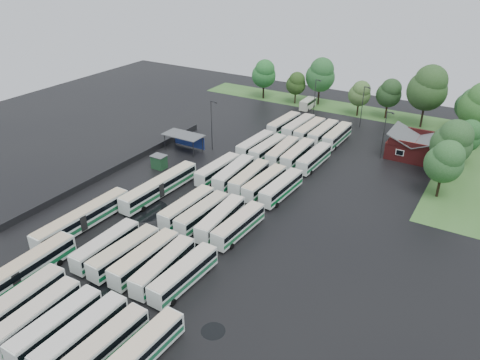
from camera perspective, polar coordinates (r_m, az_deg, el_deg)
The scene contains 59 objects.
ground at distance 72.48m, azimuth -6.28°, elevation -5.10°, with size 160.00×160.00×0.00m, color black.
brick_building at distance 99.04m, azimuth 20.56°, elevation 3.64°, with size 10.07×8.60×5.39m.
wash_shed at distance 96.17m, azimuth -6.77°, elevation 5.28°, with size 8.20×4.20×3.58m.
utility_hut at distance 89.59m, azimuth -9.83°, elevation 2.21°, with size 2.70×2.20×2.62m.
grass_strip_north at distance 124.69m, azimuth 12.74°, elevation 8.48°, with size 80.00×10.00×0.01m, color #3C6C2B.
grass_strip_east at distance 98.85m, azimuth 25.98°, elevation 1.33°, with size 10.00×50.00×0.01m, color #3C6C2B.
west_fence at distance 90.72m, azimuth -14.56°, elevation 1.53°, with size 0.10×50.00×1.20m, color #2D2D30.
bus_r0c0 at distance 60.53m, azimuth -25.20°, elevation -13.31°, with size 2.89×11.46×3.17m.
bus_r0c1 at distance 58.14m, azimuth -23.53°, elevation -14.87°, with size 2.69×10.98×3.04m.
bus_r0c2 at distance 56.07m, azimuth -21.51°, elevation -16.18°, with size 2.50×11.08×3.07m.
bus_r0c3 at distance 54.12m, azimuth -18.75°, elevation -17.41°, with size 2.56×11.35×3.15m.
bus_r0c4 at distance 52.37m, azimuth -16.27°, elevation -18.88°, with size 2.70×10.95×3.03m.
bus_r1c0 at distance 66.45m, azimuth -16.03°, elevation -7.71°, with size 2.35×10.84×3.02m.
bus_r1c1 at distance 64.42m, azimuth -13.91°, elevation -8.59°, with size 2.89×11.18×3.08m.
bus_r1c2 at distance 62.76m, azimuth -11.52°, elevation -9.33°, with size 2.56×11.27×3.13m.
bus_r1c3 at distance 60.99m, azimuth -9.31°, elevation -10.35°, with size 2.85×11.16×3.08m.
bus_r1c4 at distance 59.37m, azimuth -6.85°, elevation -11.35°, with size 2.74×11.12×3.07m.
bus_r2c1 at distance 72.88m, azimuth -6.46°, elevation -3.34°, with size 2.74×11.27×3.12m.
bus_r2c2 at distance 71.21m, azimuth -4.62°, elevation -4.07°, with size 2.71×10.99×3.04m.
bus_r2c3 at distance 69.69m, azimuth -2.38°, elevation -4.73°, with size 2.92×11.22×3.09m.
bus_r2c4 at distance 68.21m, azimuth -0.17°, elevation -5.52°, with size 2.79×10.93×3.02m.
bus_r3c0 at distance 84.51m, azimuth -2.72°, elevation 1.28°, with size 2.84×10.99×3.03m.
bus_r3c1 at distance 82.89m, azimuth -0.77°, elevation 0.83°, with size 2.95×11.45×3.16m.
bus_r3c2 at distance 81.51m, azimuth 1.16°, elevation 0.30°, with size 2.65×11.08×3.07m.
bus_r3c3 at distance 79.69m, azimuth 3.01°, elevation -0.38°, with size 2.90×11.26×3.11m.
bus_r3c4 at distance 78.45m, azimuth 5.07°, elevation -0.93°, with size 2.86×11.19×3.09m.
bus_r4c0 at distance 95.04m, azimuth 1.89°, elevation 4.34°, with size 2.84×11.11×3.07m.
bus_r4c1 at distance 93.30m, azimuth 3.44°, elevation 3.85°, with size 2.81×11.03×3.04m.
bus_r4c2 at distance 92.04m, azimuth 5.20°, elevation 3.46°, with size 2.73×11.14×3.08m.
bus_r4c3 at distance 91.26m, azimuth 7.06°, elevation 3.16°, with size 2.50×11.21×3.11m.
bus_r4c4 at distance 89.91m, azimuth 9.00°, elevation 2.63°, with size 2.66×11.09×3.07m.
bus_r5c0 at distance 106.48m, azimuth 5.36°, elevation 6.81°, with size 2.96×11.37×3.14m.
bus_r5c1 at distance 105.13m, azimuth 7.13°, elevation 6.47°, with size 2.87×11.53×3.18m.
bus_r5c2 at distance 103.65m, azimuth 8.48°, elevation 6.04°, with size 2.84×11.17×3.08m.
bus_r5c3 at distance 102.65m, azimuth 10.10°, elevation 5.71°, with size 2.67×11.22×3.11m.
bus_r5c4 at distance 101.56m, azimuth 11.76°, elevation 5.33°, with size 2.54×11.28×3.13m.
artic_bus_west_a at distance 65.01m, azimuth -25.60°, elevation -10.38°, with size 2.71×16.83×3.12m.
artic_bus_west_b at distance 79.58m, azimuth -9.77°, elevation -0.79°, with size 2.95×16.91×3.12m.
artic_bus_west_c at distance 73.40m, azimuth -18.64°, elevation -4.49°, with size 2.68×16.79×3.11m.
minibus at distance 122.34m, azimuth 8.25°, elevation 9.21°, with size 2.26×5.88×2.56m.
tree_north_0 at distance 128.45m, azimuth 2.96°, elevation 12.85°, with size 6.46×6.46×10.71m.
tree_north_1 at distance 125.19m, azimuth 6.87°, elevation 11.64°, with size 5.13×5.13×8.50m.
tree_north_2 at distance 124.47m, azimuth 9.82°, elevation 12.56°, with size 7.50×7.50×12.42m.
tree_north_3 at distance 118.36m, azimuth 14.43°, elevation 10.20°, with size 5.36×5.36×8.88m.
tree_north_4 at distance 118.46m, azimuth 17.77°, elevation 10.09°, with size 5.93×5.93×9.82m.
tree_north_5 at distance 114.00m, azimuth 21.98°, elevation 10.41°, with size 8.82×8.82×14.61m.
tree_north_6 at distance 115.37m, azimuth 26.32°, elevation 8.29°, with size 6.21×6.21×10.29m.
tree_east_0 at distance 82.81m, azimuth 23.74°, elevation 2.13°, with size 6.25×6.25×10.35m.
tree_east_1 at distance 88.89m, azimuth 24.50°, elevation 4.23°, with size 7.05×7.05×11.67m.
tree_east_2 at distance 98.15m, azimuth 25.99°, elevation 4.89°, with size 5.49×5.48×9.07m.
lamp_post_ne at distance 94.86m, azimuth 17.23°, elevation 5.64°, with size 1.50×0.29×9.75m.
lamp_post_nw at distance 94.78m, azimuth -3.42°, elevation 7.10°, with size 1.61×0.31×10.48m.
lamp_post_back_w at distance 115.88m, azimuth 9.17°, elevation 10.16°, with size 1.42×0.28×9.20m.
lamp_post_back_e at distance 110.76m, azimuth 14.77°, elevation 8.96°, with size 1.48×0.29×9.62m.
puddle_0 at distance 62.09m, azimuth -16.15°, elevation -12.42°, with size 4.38×4.38×0.01m, color black.
puddle_1 at distance 56.96m, azimuth -12.98°, elevation -16.19°, with size 3.92×3.92×0.01m, color black.
puddle_2 at distance 76.52m, azimuth -11.43°, elevation -3.64°, with size 7.28×7.28×0.01m, color black.
puddle_3 at distance 66.43m, azimuth -4.99°, elevation -8.35°, with size 4.95×4.95×0.01m, color black.
puddle_4 at distance 54.38m, azimuth -3.29°, elevation -17.91°, with size 2.75×2.75×0.01m, color black.
Camera 1 is at (38.16, -48.18, 38.42)m, focal length 35.00 mm.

